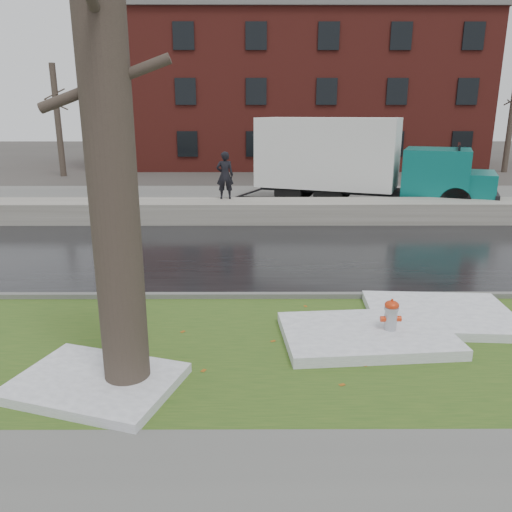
{
  "coord_description": "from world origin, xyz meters",
  "views": [
    {
      "loc": [
        -0.33,
        -8.73,
        3.75
      ],
      "look_at": [
        -0.3,
        0.81,
        1.0
      ],
      "focal_mm": 35.0,
      "sensor_mm": 36.0,
      "label": 1
    }
  ],
  "objects_px": {
    "worker": "(225,175)",
    "fire_hydrant": "(391,318)",
    "tree": "(105,91)",
    "box_truck": "(355,160)"
  },
  "relations": [
    {
      "from": "worker",
      "to": "fire_hydrant",
      "type": "bearing_deg",
      "value": 102.68
    },
    {
      "from": "fire_hydrant",
      "to": "worker",
      "type": "height_order",
      "value": "worker"
    },
    {
      "from": "fire_hydrant",
      "to": "tree",
      "type": "bearing_deg",
      "value": -162.85
    },
    {
      "from": "tree",
      "to": "worker",
      "type": "relative_size",
      "value": 4.67
    },
    {
      "from": "fire_hydrant",
      "to": "box_truck",
      "type": "distance_m",
      "value": 12.9
    },
    {
      "from": "box_truck",
      "to": "fire_hydrant",
      "type": "bearing_deg",
      "value": -77.06
    },
    {
      "from": "fire_hydrant",
      "to": "tree",
      "type": "relative_size",
      "value": 0.09
    },
    {
      "from": "fire_hydrant",
      "to": "worker",
      "type": "xyz_separation_m",
      "value": [
        -3.34,
        10.12,
        1.16
      ]
    },
    {
      "from": "fire_hydrant",
      "to": "box_truck",
      "type": "height_order",
      "value": "box_truck"
    },
    {
      "from": "tree",
      "to": "box_truck",
      "type": "height_order",
      "value": "tree"
    }
  ]
}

